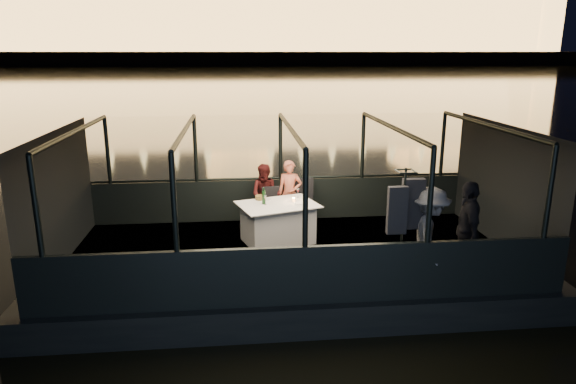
{
  "coord_description": "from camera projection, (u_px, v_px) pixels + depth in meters",
  "views": [
    {
      "loc": [
        -0.93,
        -8.78,
        4.09
      ],
      "look_at": [
        0.0,
        0.4,
        1.55
      ],
      "focal_mm": 32.0,
      "sensor_mm": 36.0,
      "label": 1
    }
  ],
  "objects": [
    {
      "name": "passenger_stripe",
      "position": [
        430.0,
        234.0,
        7.97
      ],
      "size": [
        0.79,
        1.13,
        1.6
      ],
      "primitive_type": "imported",
      "rotation": [
        0.0,
        0.0,
        1.36
      ],
      "color": "silver",
      "rests_on": "boat_deck"
    },
    {
      "name": "end_wall_fore",
      "position": [
        58.0,
        199.0,
        8.77
      ],
      "size": [
        0.02,
        4.0,
        2.3
      ],
      "primitive_type": null,
      "color": "black",
      "rests_on": "boat_deck"
    },
    {
      "name": "wine_bottle",
      "position": [
        264.0,
        196.0,
        9.77
      ],
      "size": [
        0.09,
        0.09,
        0.32
      ],
      "primitive_type": "cylinder",
      "rotation": [
        0.0,
        0.0,
        -0.39
      ],
      "color": "#133515",
      "rests_on": "dining_table_central"
    },
    {
      "name": "end_wall_aft",
      "position": [
        503.0,
        187.0,
        9.55
      ],
      "size": [
        0.02,
        4.0,
        2.3
      ],
      "primitive_type": null,
      "color": "black",
      "rests_on": "boat_deck"
    },
    {
      "name": "embankment",
      "position": [
        237.0,
        59.0,
        210.8
      ],
      "size": [
        400.0,
        140.0,
        6.0
      ],
      "primitive_type": "cube",
      "color": "#423D33",
      "rests_on": "ground"
    },
    {
      "name": "wine_glass_red",
      "position": [
        298.0,
        193.0,
        10.23
      ],
      "size": [
        0.08,
        0.08,
        0.18
      ],
      "primitive_type": null,
      "rotation": [
        0.0,
        0.0,
        0.39
      ],
      "color": "silver",
      "rests_on": "dining_table_central"
    },
    {
      "name": "gunwale_port",
      "position": [
        281.0,
        199.0,
        11.27
      ],
      "size": [
        8.0,
        0.08,
        0.9
      ],
      "primitive_type": "cube",
      "color": "black",
      "rests_on": "boat_deck"
    },
    {
      "name": "plate_far",
      "position": [
        266.0,
        199.0,
        10.1
      ],
      "size": [
        0.29,
        0.29,
        0.01
      ],
      "primitive_type": "cylinder",
      "rotation": [
        0.0,
        0.0,
        0.32
      ],
      "color": "silver",
      "rests_on": "dining_table_central"
    },
    {
      "name": "wine_glass_white",
      "position": [
        265.0,
        200.0,
        9.74
      ],
      "size": [
        0.06,
        0.06,
        0.18
      ],
      "primitive_type": null,
      "rotation": [
        0.0,
        0.0,
        0.06
      ],
      "color": "silver",
      "rests_on": "dining_table_central"
    },
    {
      "name": "chair_port_left",
      "position": [
        272.0,
        208.0,
        10.63
      ],
      "size": [
        0.45,
        0.45,
        0.85
      ],
      "primitive_type": "cube",
      "rotation": [
        0.0,
        0.0,
        0.13
      ],
      "color": "black",
      "rests_on": "boat_deck"
    },
    {
      "name": "person_man_maroon",
      "position": [
        266.0,
        191.0,
        10.76
      ],
      "size": [
        0.75,
        0.65,
        1.33
      ],
      "primitive_type": "imported",
      "rotation": [
        0.0,
        0.0,
        -0.27
      ],
      "color": "#441313",
      "rests_on": "boat_deck"
    },
    {
      "name": "coat_stand",
      "position": [
        402.0,
        231.0,
        7.93
      ],
      "size": [
        0.55,
        0.45,
        1.91
      ],
      "primitive_type": null,
      "rotation": [
        0.0,
        0.0,
        0.05
      ],
      "color": "black",
      "rests_on": "boat_deck"
    },
    {
      "name": "gunwale_starboard",
      "position": [
        305.0,
        275.0,
        7.43
      ],
      "size": [
        8.0,
        0.08,
        0.9
      ],
      "primitive_type": "cube",
      "color": "black",
      "rests_on": "boat_deck"
    },
    {
      "name": "passenger_dark",
      "position": [
        467.0,
        228.0,
        8.21
      ],
      "size": [
        0.6,
        1.02,
        1.63
      ],
      "primitive_type": "imported",
      "rotation": [
        0.0,
        0.0,
        4.5
      ],
      "color": "black",
      "rests_on": "boat_deck"
    },
    {
      "name": "amber_candle",
      "position": [
        294.0,
        199.0,
        9.98
      ],
      "size": [
        0.06,
        0.06,
        0.07
      ],
      "primitive_type": "cylinder",
      "rotation": [
        0.0,
        0.0,
        0.13
      ],
      "color": "#FF943F",
      "rests_on": "dining_table_central"
    },
    {
      "name": "bread_basket",
      "position": [
        260.0,
        198.0,
        10.1
      ],
      "size": [
        0.22,
        0.22,
        0.08
      ],
      "primitive_type": "cylinder",
      "rotation": [
        0.0,
        0.0,
        0.05
      ],
      "color": "brown",
      "rests_on": "dining_table_central"
    },
    {
      "name": "canopy_ribs",
      "position": [
        290.0,
        193.0,
        9.16
      ],
      "size": [
        8.0,
        4.0,
        2.3
      ],
      "primitive_type": null,
      "color": "black",
      "rests_on": "boat_deck"
    },
    {
      "name": "cabin_glass_port",
      "position": [
        280.0,
        148.0,
        10.96
      ],
      "size": [
        8.0,
        0.02,
        1.4
      ],
      "primitive_type": null,
      "color": "#99B2B2",
      "rests_on": "gunwale_port"
    },
    {
      "name": "river_water",
      "position": [
        240.0,
        77.0,
        86.35
      ],
      "size": [
        500.0,
        500.0,
        0.0
      ],
      "primitive_type": "plane",
      "color": "black",
      "rests_on": "ground"
    },
    {
      "name": "cabin_roof_glass",
      "position": [
        290.0,
        128.0,
        8.86
      ],
      "size": [
        8.0,
        4.0,
        0.02
      ],
      "primitive_type": null,
      "color": "#99B2B2",
      "rests_on": "boat_deck"
    },
    {
      "name": "cabin_glass_starboard",
      "position": [
        305.0,
        199.0,
        7.13
      ],
      "size": [
        8.0,
        0.02,
        1.4
      ],
      "primitive_type": null,
      "color": "#99B2B2",
      "rests_on": "gunwale_starboard"
    },
    {
      "name": "plate_near",
      "position": [
        300.0,
        203.0,
        9.85
      ],
      "size": [
        0.29,
        0.29,
        0.01
      ],
      "primitive_type": "cylinder",
      "rotation": [
        0.0,
        0.0,
        0.42
      ],
      "color": "white",
      "rests_on": "dining_table_central"
    },
    {
      "name": "dining_table_central",
      "position": [
        278.0,
        223.0,
        9.91
      ],
      "size": [
        1.7,
        1.44,
        0.77
      ],
      "primitive_type": "cube",
      "rotation": [
        0.0,
        0.0,
        0.31
      ],
      "color": "silver",
      "rests_on": "boat_deck"
    },
    {
      "name": "boat_deck",
      "position": [
        290.0,
        253.0,
        9.47
      ],
      "size": [
        8.0,
        4.0,
        0.04
      ],
      "primitive_type": "cube",
      "color": "black",
      "rests_on": "boat_hull"
    },
    {
      "name": "person_woman_coral",
      "position": [
        290.0,
        191.0,
        10.76
      ],
      "size": [
        0.54,
        0.39,
        1.4
      ],
      "primitive_type": "imported",
      "rotation": [
        0.0,
        0.0,
        -0.11
      ],
      "color": "#D0684B",
      "rests_on": "boat_deck"
    },
    {
      "name": "boat_hull",
      "position": [
        290.0,
        277.0,
        9.6
      ],
      "size": [
        8.6,
        4.4,
        1.0
      ],
      "primitive_type": "cube",
      "color": "black",
      "rests_on": "river_water"
    },
    {
      "name": "chair_port_right",
      "position": [
        304.0,
        206.0,
        10.79
      ],
      "size": [
        0.5,
        0.5,
        0.98
      ],
      "primitive_type": "cube",
      "rotation": [
        0.0,
        0.0,
        0.1
      ],
      "color": "black",
      "rests_on": "boat_deck"
    }
  ]
}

